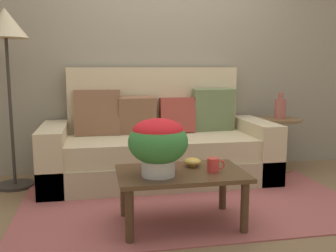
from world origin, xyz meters
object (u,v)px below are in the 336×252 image
object	(u,v)px
couch	(158,146)
table_vase	(280,108)
floor_lamp	(6,38)
snack_bowl	(192,162)
coffee_mug	(214,165)
side_table	(280,135)
coffee_table	(181,180)
potted_plant	(158,141)

from	to	relation	value
couch	table_vase	bearing A→B (deg)	2.84
couch	table_vase	distance (m)	1.42
floor_lamp	snack_bowl	bearing A→B (deg)	-35.46
coffee_mug	snack_bowl	xyz separation A→B (m)	(-0.11, 0.17, -0.01)
snack_bowl	side_table	bearing A→B (deg)	40.95
floor_lamp	snack_bowl	world-z (taller)	floor_lamp
snack_bowl	coffee_table	bearing A→B (deg)	-133.62
potted_plant	coffee_mug	world-z (taller)	potted_plant
coffee_table	potted_plant	xyz separation A→B (m)	(-0.18, -0.07, 0.31)
coffee_mug	snack_bowl	distance (m)	0.21
side_table	table_vase	xyz separation A→B (m)	(0.00, 0.02, 0.30)
coffee_table	table_vase	distance (m)	1.91
snack_bowl	potted_plant	bearing A→B (deg)	-146.70
side_table	potted_plant	bearing A→B (deg)	-140.36
coffee_table	potted_plant	bearing A→B (deg)	-157.73
table_vase	couch	bearing A→B (deg)	-177.16
coffee_table	floor_lamp	size ratio (longest dim) A/B	0.54
floor_lamp	couch	bearing A→B (deg)	-0.11
snack_bowl	couch	bearing A→B (deg)	94.68
table_vase	coffee_table	bearing A→B (deg)	-138.24
side_table	floor_lamp	world-z (taller)	floor_lamp
floor_lamp	potted_plant	size ratio (longest dim) A/B	4.08
side_table	snack_bowl	distance (m)	1.70
couch	potted_plant	bearing A→B (deg)	-99.41
potted_plant	snack_bowl	xyz separation A→B (m)	(0.29, 0.19, -0.21)
side_table	coffee_mug	distance (m)	1.74
couch	coffee_table	size ratio (longest dim) A/B	2.50
snack_bowl	coffee_mug	bearing A→B (deg)	-57.64
coffee_table	snack_bowl	xyz separation A→B (m)	(0.11, 0.12, 0.10)
coffee_table	floor_lamp	distance (m)	2.11
coffee_mug	table_vase	xyz separation A→B (m)	(1.17, 1.30, 0.25)
coffee_table	coffee_mug	xyz separation A→B (m)	(0.22, -0.05, 0.11)
floor_lamp	coffee_mug	world-z (taller)	floor_lamp
couch	side_table	world-z (taller)	couch
side_table	table_vase	distance (m)	0.30
couch	potted_plant	size ratio (longest dim) A/B	5.56
couch	floor_lamp	xyz separation A→B (m)	(-1.41, 0.00, 1.06)
potted_plant	coffee_mug	bearing A→B (deg)	2.74
couch	floor_lamp	distance (m)	1.76
couch	coffee_mug	xyz separation A→B (m)	(0.20, -1.24, 0.11)
coffee_table	floor_lamp	bearing A→B (deg)	139.38
couch	side_table	distance (m)	1.37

